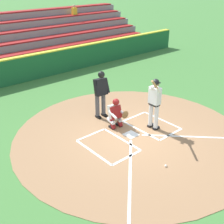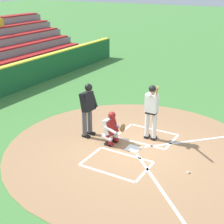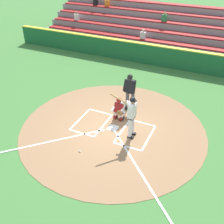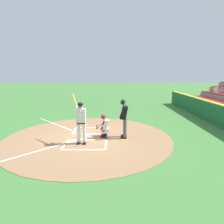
{
  "view_description": "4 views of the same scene",
  "coord_description": "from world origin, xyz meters",
  "px_view_note": "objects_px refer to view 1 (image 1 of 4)",
  "views": [
    {
      "loc": [
        6.1,
        6.04,
        5.07
      ],
      "look_at": [
        0.41,
        -0.53,
        0.82
      ],
      "focal_mm": 46.03,
      "sensor_mm": 36.0,
      "label": 1
    },
    {
      "loc": [
        8.37,
        4.08,
        4.97
      ],
      "look_at": [
        -0.42,
        -1.01,
        0.91
      ],
      "focal_mm": 53.42,
      "sensor_mm": 36.0,
      "label": 2
    },
    {
      "loc": [
        -3.92,
        8.53,
        6.99
      ],
      "look_at": [
        -0.08,
        0.25,
        1.01
      ],
      "focal_mm": 42.93,
      "sensor_mm": 36.0,
      "label": 3
    },
    {
      "loc": [
        -8.87,
        -1.26,
        3.02
      ],
      "look_at": [
        0.14,
        -1.15,
        1.23
      ],
      "focal_mm": 30.39,
      "sensor_mm": 36.0,
      "label": 4
    }
  ],
  "objects_px": {
    "catcher": "(116,113)",
    "plate_umpire": "(101,91)",
    "batter": "(155,101)",
    "baseball": "(166,166)"
  },
  "relations": [
    {
      "from": "catcher",
      "to": "plate_umpire",
      "type": "relative_size",
      "value": 0.61
    },
    {
      "from": "catcher",
      "to": "batter",
      "type": "bearing_deg",
      "value": 134.91
    },
    {
      "from": "catcher",
      "to": "plate_umpire",
      "type": "distance_m",
      "value": 1.1
    },
    {
      "from": "catcher",
      "to": "plate_umpire",
      "type": "height_order",
      "value": "plate_umpire"
    },
    {
      "from": "batter",
      "to": "plate_umpire",
      "type": "distance_m",
      "value": 2.09
    },
    {
      "from": "batter",
      "to": "baseball",
      "type": "bearing_deg",
      "value": 51.39
    },
    {
      "from": "catcher",
      "to": "plate_umpire",
      "type": "bearing_deg",
      "value": -96.6
    },
    {
      "from": "batter",
      "to": "baseball",
      "type": "distance_m",
      "value": 2.5
    },
    {
      "from": "baseball",
      "to": "batter",
      "type": "bearing_deg",
      "value": -128.61
    },
    {
      "from": "batter",
      "to": "catcher",
      "type": "distance_m",
      "value": 1.43
    }
  ]
}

